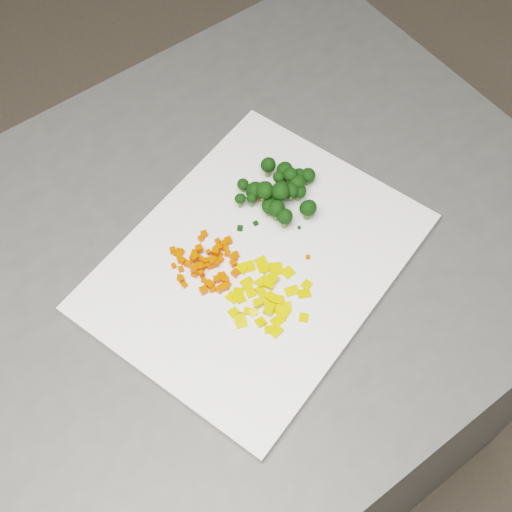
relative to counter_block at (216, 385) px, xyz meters
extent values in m
plane|color=#766553|center=(0.06, -0.03, -0.45)|extent=(4.00, 4.00, 0.00)
cube|color=#4C4B49|center=(0.00, 0.00, 0.00)|extent=(1.28, 1.12, 0.90)
cube|color=white|center=(0.07, -0.02, 0.46)|extent=(0.53, 0.52, 0.01)
cube|color=#E03B02|center=(-0.01, -0.02, 0.47)|extent=(0.01, 0.01, 0.01)
cube|color=#E03B02|center=(0.03, -0.01, 0.46)|extent=(0.01, 0.01, 0.01)
cube|color=#E03B02|center=(0.01, -0.01, 0.47)|extent=(0.01, 0.01, 0.01)
cube|color=#E03B02|center=(-0.01, -0.01, 0.47)|extent=(0.01, 0.01, 0.01)
cube|color=#E03B02|center=(0.00, -0.02, 0.47)|extent=(0.01, 0.01, 0.01)
cube|color=#E03B02|center=(-0.02, 0.01, 0.47)|extent=(0.01, 0.01, 0.01)
cube|color=#E03B02|center=(0.02, 0.00, 0.47)|extent=(0.01, 0.01, 0.01)
cube|color=#E03B02|center=(-0.03, -0.01, 0.46)|extent=(0.01, 0.01, 0.01)
cube|color=#E03B02|center=(0.01, -0.01, 0.47)|extent=(0.01, 0.01, 0.01)
cube|color=#E03B02|center=(0.02, -0.03, 0.46)|extent=(0.01, 0.01, 0.01)
cube|color=#E03B02|center=(0.03, 0.01, 0.46)|extent=(0.01, 0.01, 0.01)
cube|color=#E03B02|center=(0.01, -0.01, 0.47)|extent=(0.01, 0.01, 0.01)
cube|color=#E03B02|center=(0.01, -0.04, 0.47)|extent=(0.01, 0.01, 0.01)
cube|color=#E03B02|center=(-0.03, -0.02, 0.46)|extent=(0.01, 0.01, 0.01)
cube|color=#E03B02|center=(0.02, -0.01, 0.47)|extent=(0.01, 0.01, 0.01)
cube|color=#E03B02|center=(0.01, 0.04, 0.47)|extent=(0.01, 0.01, 0.01)
cube|color=#E03B02|center=(0.04, 0.01, 0.46)|extent=(0.01, 0.01, 0.01)
cube|color=#E03B02|center=(-0.02, 0.01, 0.47)|extent=(0.01, 0.01, 0.01)
cube|color=#E03B02|center=(0.02, -0.05, 0.47)|extent=(0.01, 0.01, 0.01)
cube|color=#E03B02|center=(-0.03, -0.02, 0.47)|extent=(0.01, 0.01, 0.01)
cube|color=#E03B02|center=(0.00, -0.03, 0.46)|extent=(0.01, 0.01, 0.01)
cube|color=#E03B02|center=(-0.01, -0.02, 0.47)|extent=(0.01, 0.01, 0.01)
cube|color=#E03B02|center=(0.01, 0.03, 0.46)|extent=(0.01, 0.01, 0.01)
cube|color=#E03B02|center=(0.01, 0.01, 0.47)|extent=(0.01, 0.01, 0.01)
cube|color=#E03B02|center=(0.04, 0.02, 0.47)|extent=(0.01, 0.01, 0.01)
cube|color=#E03B02|center=(-0.02, 0.00, 0.47)|extent=(0.01, 0.01, 0.01)
cube|color=#E03B02|center=(0.02, -0.01, 0.47)|extent=(0.01, 0.01, 0.01)
cube|color=#E03B02|center=(-0.03, 0.00, 0.46)|extent=(0.01, 0.01, 0.01)
cube|color=#E03B02|center=(0.00, -0.03, 0.47)|extent=(0.01, 0.01, 0.01)
cube|color=#E03B02|center=(0.03, 0.01, 0.47)|extent=(0.01, 0.01, 0.01)
cube|color=#E03B02|center=(0.03, 0.00, 0.46)|extent=(0.01, 0.01, 0.01)
cube|color=#E03B02|center=(0.00, -0.04, 0.47)|extent=(0.01, 0.01, 0.01)
cube|color=#E03B02|center=(-0.02, 0.02, 0.46)|extent=(0.01, 0.01, 0.01)
cube|color=#E03B02|center=(0.00, 0.01, 0.47)|extent=(0.01, 0.01, 0.01)
cube|color=#E03B02|center=(0.04, -0.02, 0.47)|extent=(0.01, 0.01, 0.01)
cube|color=#E03B02|center=(0.03, -0.05, 0.47)|extent=(0.01, 0.01, 0.01)
cube|color=#E03B02|center=(0.00, -0.01, 0.46)|extent=(0.01, 0.01, 0.01)
cube|color=#E03B02|center=(0.02, -0.01, 0.47)|extent=(0.01, 0.01, 0.01)
cube|color=#E03B02|center=(0.04, 0.00, 0.46)|extent=(0.01, 0.01, 0.01)
cube|color=#E03B02|center=(0.00, 0.00, 0.47)|extent=(0.01, 0.01, 0.01)
cube|color=#E03B02|center=(-0.03, 0.02, 0.46)|extent=(0.01, 0.01, 0.01)
cube|color=#E03B02|center=(0.02, -0.05, 0.46)|extent=(0.01, 0.01, 0.01)
cube|color=#E03B02|center=(-0.01, 0.00, 0.47)|extent=(0.01, 0.01, 0.01)
cube|color=#E03B02|center=(0.03, 0.02, 0.46)|extent=(0.01, 0.01, 0.01)
cube|color=#E03B02|center=(0.01, -0.05, 0.46)|extent=(0.01, 0.01, 0.01)
cube|color=#E03B02|center=(0.04, 0.02, 0.47)|extent=(0.01, 0.01, 0.01)
cube|color=#E03B02|center=(0.02, -0.04, 0.46)|extent=(0.01, 0.01, 0.01)
cube|color=#E03B02|center=(0.03, -0.03, 0.46)|extent=(0.01, 0.01, 0.01)
cube|color=#E03B02|center=(0.02, -0.04, 0.47)|extent=(0.01, 0.01, 0.01)
cube|color=#E03B02|center=(0.04, -0.03, 0.47)|extent=(0.01, 0.01, 0.01)
cube|color=#E03B02|center=(-0.02, 0.00, 0.47)|extent=(0.01, 0.01, 0.01)
cube|color=#E03B02|center=(-0.01, 0.01, 0.46)|extent=(0.01, 0.01, 0.01)
cube|color=#E03B02|center=(0.02, 0.00, 0.47)|extent=(0.01, 0.01, 0.01)
cube|color=#E03B02|center=(0.03, -0.04, 0.47)|extent=(0.01, 0.01, 0.01)
cube|color=#E03B02|center=(-0.03, -0.03, 0.46)|extent=(0.01, 0.01, 0.01)
cube|color=#E03B02|center=(0.01, -0.01, 0.47)|extent=(0.01, 0.01, 0.01)
cube|color=#E03B02|center=(0.05, -0.01, 0.47)|extent=(0.01, 0.01, 0.01)
cube|color=#E03B02|center=(0.00, -0.05, 0.47)|extent=(0.01, 0.01, 0.01)
cube|color=#E03B02|center=(0.00, 0.01, 0.47)|extent=(0.01, 0.01, 0.01)
cube|color=#E03B02|center=(0.01, -0.05, 0.46)|extent=(0.01, 0.01, 0.01)
cube|color=#E03B02|center=(0.01, -0.01, 0.47)|extent=(0.01, 0.01, 0.01)
cube|color=#E03B02|center=(0.03, -0.04, 0.46)|extent=(0.01, 0.01, 0.01)
cube|color=#E03B02|center=(-0.03, 0.02, 0.47)|extent=(0.01, 0.01, 0.01)
cube|color=#E03B02|center=(0.05, 0.00, 0.47)|extent=(0.01, 0.01, 0.01)
cube|color=#E03B02|center=(0.02, -0.01, 0.47)|extent=(0.01, 0.01, 0.01)
cube|color=#E03B02|center=(0.02, -0.01, 0.47)|extent=(0.01, 0.01, 0.01)
cube|color=#E03B02|center=(0.03, 0.01, 0.46)|extent=(0.01, 0.01, 0.01)
cube|color=#E03B02|center=(-0.02, 0.02, 0.46)|extent=(0.01, 0.01, 0.01)
cube|color=#E03B02|center=(0.02, 0.00, 0.46)|extent=(0.01, 0.01, 0.01)
cube|color=#DBAA0B|center=(0.09, -0.08, 0.47)|extent=(0.02, 0.02, 0.00)
cube|color=#DBAA0B|center=(0.07, -0.09, 0.47)|extent=(0.02, 0.02, 0.01)
cube|color=#DBAA0B|center=(0.09, -0.09, 0.46)|extent=(0.02, 0.02, 0.01)
cube|color=#DBAA0B|center=(0.08, -0.06, 0.47)|extent=(0.02, 0.02, 0.00)
cube|color=#DBAA0B|center=(0.05, -0.03, 0.46)|extent=(0.02, 0.02, 0.01)
cube|color=#DBAA0B|center=(0.06, -0.02, 0.46)|extent=(0.02, 0.02, 0.01)
cube|color=#DBAA0B|center=(0.11, -0.04, 0.46)|extent=(0.02, 0.02, 0.01)
cube|color=#DBAA0B|center=(0.07, -0.12, 0.46)|extent=(0.01, 0.01, 0.01)
cube|color=#DBAA0B|center=(0.11, -0.07, 0.46)|extent=(0.02, 0.01, 0.01)
cube|color=#DBAA0B|center=(0.08, -0.03, 0.46)|extent=(0.02, 0.02, 0.00)
cube|color=#DBAA0B|center=(0.09, -0.09, 0.46)|extent=(0.02, 0.01, 0.00)
cube|color=#DBAA0B|center=(0.06, -0.06, 0.46)|extent=(0.01, 0.02, 0.00)
cube|color=#DBAA0B|center=(0.09, -0.09, 0.46)|extent=(0.02, 0.02, 0.01)
cube|color=#DBAA0B|center=(0.08, -0.09, 0.46)|extent=(0.02, 0.02, 0.01)
cube|color=#DBAA0B|center=(0.13, -0.07, 0.46)|extent=(0.02, 0.02, 0.00)
cube|color=#DBAA0B|center=(0.09, -0.10, 0.46)|extent=(0.02, 0.02, 0.01)
cube|color=#DBAA0B|center=(0.11, -0.11, 0.46)|extent=(0.02, 0.02, 0.00)
cube|color=#DBAA0B|center=(0.10, -0.04, 0.46)|extent=(0.02, 0.02, 0.01)
cube|color=#DBAA0B|center=(0.07, -0.05, 0.47)|extent=(0.02, 0.02, 0.00)
cube|color=#DBAA0B|center=(0.04, -0.06, 0.46)|extent=(0.02, 0.02, 0.01)
cube|color=#DBAA0B|center=(0.06, -0.08, 0.47)|extent=(0.01, 0.01, 0.01)
cube|color=#DBAA0B|center=(0.04, -0.07, 0.46)|extent=(0.01, 0.02, 0.01)
cube|color=#DBAA0B|center=(0.06, -0.11, 0.46)|extent=(0.02, 0.02, 0.01)
cube|color=#DBAA0B|center=(0.08, -0.08, 0.46)|extent=(0.02, 0.02, 0.00)
cube|color=#DBAA0B|center=(0.08, -0.11, 0.46)|extent=(0.02, 0.02, 0.00)
cube|color=#DBAA0B|center=(0.05, -0.09, 0.46)|extent=(0.02, 0.01, 0.01)
cube|color=#DBAA0B|center=(0.09, -0.05, 0.47)|extent=(0.02, 0.02, 0.01)
cube|color=#DBAA0B|center=(0.03, -0.10, 0.46)|extent=(0.02, 0.02, 0.01)
cube|color=#DBAA0B|center=(0.05, -0.09, 0.46)|extent=(0.02, 0.02, 0.01)
cube|color=#DBAA0B|center=(0.08, -0.03, 0.46)|extent=(0.01, 0.01, 0.00)
cube|color=#DBAA0B|center=(0.08, -0.02, 0.46)|extent=(0.02, 0.02, 0.01)
cube|color=#DBAA0B|center=(0.08, -0.12, 0.46)|extent=(0.02, 0.02, 0.01)
cube|color=#DBAA0B|center=(0.12, -0.08, 0.46)|extent=(0.02, 0.01, 0.01)
cube|color=#DBAA0B|center=(0.07, -0.06, 0.46)|extent=(0.02, 0.02, 0.01)
cube|color=#DBAA0B|center=(0.06, -0.05, 0.46)|extent=(0.02, 0.02, 0.01)
cube|color=#DBAA0B|center=(0.03, -0.09, 0.46)|extent=(0.02, 0.02, 0.01)
cube|color=#DBAA0B|center=(0.08, -0.08, 0.47)|extent=(0.02, 0.02, 0.00)
cube|color=#DBAA0B|center=(0.03, -0.06, 0.46)|extent=(0.02, 0.02, 0.01)
cube|color=#DBAA0B|center=(0.08, -0.06, 0.47)|extent=(0.02, 0.02, 0.01)
cube|color=black|center=(0.14, 0.02, 0.46)|extent=(0.00, 0.00, 0.00)
cube|color=black|center=(0.06, 0.04, 0.46)|extent=(0.01, 0.01, 0.01)
cube|color=#DBAA0B|center=(0.04, -0.07, 0.46)|extent=(0.01, 0.01, 0.00)
cube|color=#E03B02|center=(0.12, 0.05, 0.46)|extent=(0.01, 0.01, 0.00)
cube|color=#E03B02|center=(0.04, -0.09, 0.46)|extent=(0.01, 0.01, 0.00)
cube|color=black|center=(0.09, 0.04, 0.46)|extent=(0.01, 0.01, 0.00)
cube|color=#E03B02|center=(0.00, -0.02, 0.46)|extent=(0.01, 0.01, 0.00)
cube|color=#E03B02|center=(0.14, -0.03, 0.46)|extent=(0.01, 0.01, 0.00)
cube|color=#E03B02|center=(0.10, 0.08, 0.46)|extent=(0.01, 0.01, 0.01)
camera|label=1|loc=(-0.03, -0.49, 1.28)|focal=50.00mm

